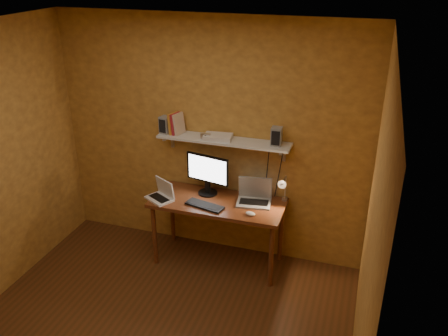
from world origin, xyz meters
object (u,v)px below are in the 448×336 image
(desk, at_px, (218,208))
(wall_shelf, at_px, (223,141))
(laptop, at_px, (254,196))
(mouse, at_px, (250,214))
(speaker_left, at_px, (165,125))
(speaker_right, at_px, (276,136))
(monitor, at_px, (207,173))
(shelf_camera, at_px, (206,137))
(desk_lamp, at_px, (283,187))
(keyboard, at_px, (205,205))
(router, at_px, (218,137))
(netbook, at_px, (162,194))

(desk, height_order, wall_shelf, wall_shelf)
(laptop, bearing_deg, mouse, -90.99)
(speaker_left, relative_size, speaker_right, 0.98)
(monitor, xyz_separation_m, speaker_right, (0.71, 0.06, 0.47))
(mouse, relative_size, shelf_camera, 0.95)
(monitor, bearing_deg, speaker_left, -173.79)
(laptop, distance_m, shelf_camera, 0.80)
(desk_lamp, bearing_deg, mouse, -130.86)
(wall_shelf, bearing_deg, monitor, -160.17)
(monitor, relative_size, mouse, 4.85)
(mouse, distance_m, shelf_camera, 0.91)
(keyboard, bearing_deg, wall_shelf, 87.50)
(laptop, bearing_deg, speaker_left, 168.24)
(keyboard, xyz_separation_m, speaker_right, (0.64, 0.34, 0.71))
(desk, height_order, keyboard, keyboard)
(desk, distance_m, laptop, 0.41)
(shelf_camera, relative_size, router, 0.37)
(speaker_right, relative_size, router, 0.66)
(desk, xyz_separation_m, shelf_camera, (-0.17, 0.13, 0.74))
(keyboard, height_order, mouse, mouse)
(shelf_camera, bearing_deg, mouse, -28.12)
(monitor, distance_m, shelf_camera, 0.41)
(laptop, distance_m, router, 0.72)
(shelf_camera, height_order, router, shelf_camera)
(shelf_camera, bearing_deg, desk, -37.10)
(speaker_left, bearing_deg, speaker_right, 12.55)
(monitor, relative_size, keyboard, 1.20)
(wall_shelf, xyz_separation_m, netbook, (-0.58, -0.32, -0.55))
(wall_shelf, bearing_deg, desk_lamp, -5.88)
(keyboard, distance_m, speaker_right, 1.02)
(desk_lamp, xyz_separation_m, shelf_camera, (-0.83, 0.00, 0.45))
(mouse, xyz_separation_m, speaker_left, (-1.04, 0.35, 0.70))
(router, bearing_deg, keyboard, -97.21)
(mouse, distance_m, speaker_left, 1.30)
(laptop, xyz_separation_m, shelf_camera, (-0.54, 0.02, 0.59))
(netbook, bearing_deg, speaker_left, 130.53)
(speaker_left, bearing_deg, shelf_camera, 5.98)
(desk_lamp, bearing_deg, speaker_right, 148.56)
(desk_lamp, distance_m, speaker_left, 1.40)
(speaker_right, bearing_deg, monitor, -177.64)
(desk, bearing_deg, keyboard, -123.07)
(laptop, bearing_deg, keyboard, -158.91)
(monitor, height_order, laptop, monitor)
(wall_shelf, relative_size, keyboard, 3.46)
(wall_shelf, relative_size, mouse, 13.95)
(desk, distance_m, router, 0.76)
(monitor, distance_m, speaker_left, 0.67)
(netbook, distance_m, router, 0.85)
(mouse, bearing_deg, keyboard, -172.83)
(shelf_camera, xyz_separation_m, router, (0.12, 0.05, -0.01))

